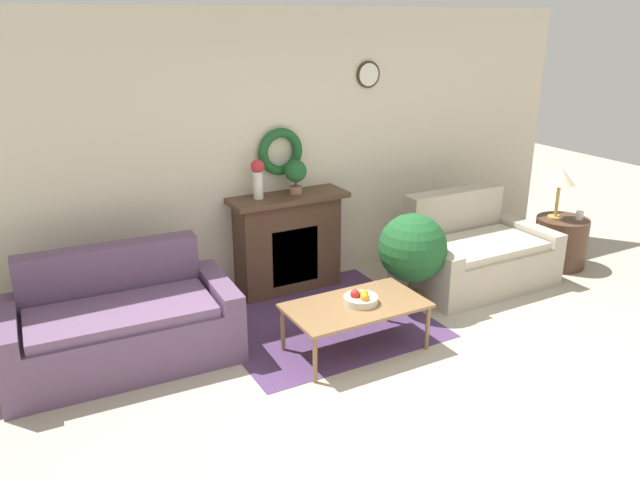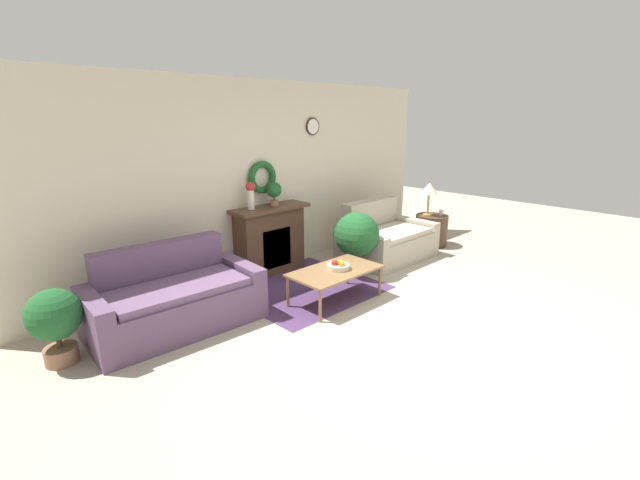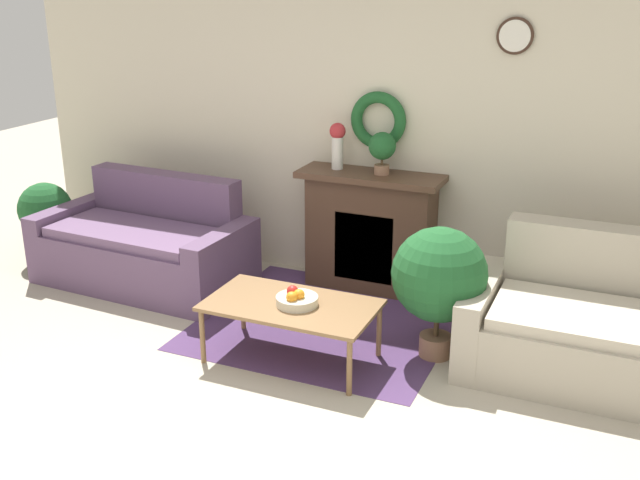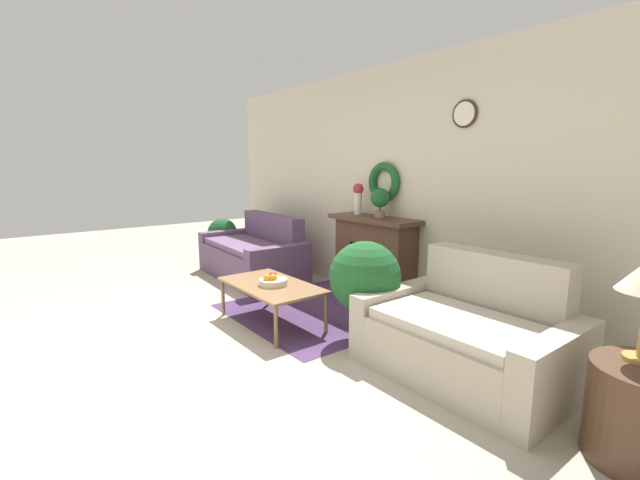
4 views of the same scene
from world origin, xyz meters
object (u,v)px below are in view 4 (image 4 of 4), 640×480
(potted_plant_on_mantel, at_px, (380,199))
(potted_plant_floor_by_loveseat, at_px, (365,278))
(coffee_table, at_px, (271,287))
(potted_plant_floor_by_couch, at_px, (223,236))
(fruit_bowl, at_px, (273,281))
(vase_on_mantel_left, at_px, (358,196))
(fireplace, at_px, (374,258))
(loveseat_right, at_px, (468,336))
(couch_left, at_px, (254,256))

(potted_plant_on_mantel, relative_size, potted_plant_floor_by_loveseat, 0.36)
(coffee_table, bearing_deg, potted_plant_floor_by_couch, 164.04)
(fruit_bowl, distance_m, potted_plant_floor_by_couch, 2.98)
(fruit_bowl, xyz_separation_m, potted_plant_on_mantel, (0.11, 1.37, 0.74))
(vase_on_mantel_left, relative_size, potted_plant_floor_by_loveseat, 0.41)
(vase_on_mantel_left, relative_size, potted_plant_on_mantel, 1.12)
(potted_plant_floor_by_loveseat, bearing_deg, fireplace, 131.13)
(loveseat_right, bearing_deg, potted_plant_on_mantel, 156.19)
(coffee_table, distance_m, fruit_bowl, 0.09)
(fruit_bowl, height_order, potted_plant_floor_by_loveseat, potted_plant_floor_by_loveseat)
(fireplace, relative_size, potted_plant_floor_by_couch, 1.60)
(fruit_bowl, bearing_deg, loveseat_right, 19.81)
(potted_plant_on_mantel, xyz_separation_m, potted_plant_floor_by_loveseat, (0.73, -0.92, -0.61))
(fireplace, height_order, vase_on_mantel_left, vase_on_mantel_left)
(potted_plant_floor_by_couch, relative_size, potted_plant_floor_by_loveseat, 0.79)
(loveseat_right, bearing_deg, fruit_bowl, -160.33)
(fireplace, relative_size, vase_on_mantel_left, 3.12)
(coffee_table, bearing_deg, fruit_bowl, -8.07)
(coffee_table, distance_m, vase_on_mantel_left, 1.63)
(loveseat_right, bearing_deg, potted_plant_floor_by_loveseat, -168.26)
(vase_on_mantel_left, distance_m, potted_plant_floor_by_couch, 2.76)
(couch_left, height_order, loveseat_right, loveseat_right)
(coffee_table, height_order, potted_plant_floor_by_loveseat, potted_plant_floor_by_loveseat)
(coffee_table, relative_size, vase_on_mantel_left, 3.04)
(couch_left, distance_m, potted_plant_floor_by_loveseat, 2.63)
(potted_plant_floor_by_couch, bearing_deg, couch_left, -2.58)
(fireplace, distance_m, potted_plant_floor_by_loveseat, 1.25)
(vase_on_mantel_left, relative_size, potted_plant_floor_by_couch, 0.51)
(fireplace, height_order, couch_left, fireplace)
(fireplace, bearing_deg, couch_left, -160.88)
(couch_left, relative_size, potted_plant_floor_by_couch, 2.48)
(potted_plant_floor_by_couch, distance_m, potted_plant_floor_by_loveseat, 3.73)
(coffee_table, height_order, potted_plant_floor_by_couch, potted_plant_floor_by_couch)
(couch_left, distance_m, potted_plant_floor_by_couch, 1.12)
(couch_left, bearing_deg, fireplace, 21.93)
(coffee_table, bearing_deg, loveseat_right, 19.21)
(fruit_bowl, height_order, vase_on_mantel_left, vase_on_mantel_left)
(fireplace, bearing_deg, vase_on_mantel_left, 178.90)
(couch_left, relative_size, potted_plant_on_mantel, 5.42)
(fireplace, height_order, potted_plant_floor_by_loveseat, fireplace)
(loveseat_right, height_order, potted_plant_on_mantel, potted_plant_on_mantel)
(vase_on_mantel_left, distance_m, potted_plant_on_mantel, 0.38)
(potted_plant_on_mantel, bearing_deg, fireplace, 170.68)
(potted_plant_floor_by_loveseat, bearing_deg, potted_plant_on_mantel, 128.41)
(potted_plant_on_mantel, relative_size, potted_plant_floor_by_couch, 0.46)
(fireplace, xyz_separation_m, potted_plant_floor_by_loveseat, (0.82, -0.94, 0.08))
(loveseat_right, xyz_separation_m, coffee_table, (-1.81, -0.63, 0.08))
(vase_on_mantel_left, distance_m, potted_plant_floor_by_loveseat, 1.59)
(loveseat_right, height_order, vase_on_mantel_left, vase_on_mantel_left)
(potted_plant_on_mantel, bearing_deg, loveseat_right, -23.67)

